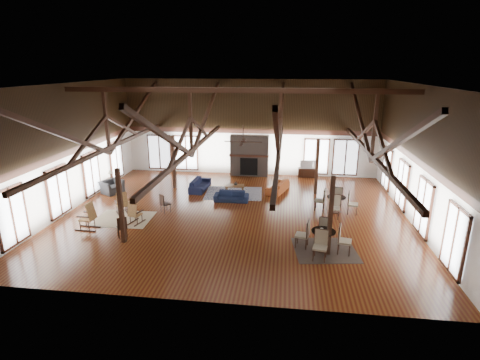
# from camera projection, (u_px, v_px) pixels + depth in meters

# --- Properties ---
(floor) EXTENTS (16.00, 16.00, 0.00)m
(floor) POSITION_uv_depth(u_px,v_px,m) (235.00, 214.00, 17.84)
(floor) COLOR #5F3314
(floor) RESTS_ON ground
(ceiling) EXTENTS (16.00, 14.00, 0.02)m
(ceiling) POSITION_uv_depth(u_px,v_px,m) (234.00, 84.00, 16.08)
(ceiling) COLOR black
(ceiling) RESTS_ON wall_back
(wall_back) EXTENTS (16.00, 0.02, 6.00)m
(wall_back) POSITION_uv_depth(u_px,v_px,m) (250.00, 128.00, 23.60)
(wall_back) COLOR white
(wall_back) RESTS_ON floor
(wall_front) EXTENTS (16.00, 0.02, 6.00)m
(wall_front) POSITION_uv_depth(u_px,v_px,m) (200.00, 208.00, 10.32)
(wall_front) COLOR white
(wall_front) RESTS_ON floor
(wall_left) EXTENTS (0.02, 14.00, 6.00)m
(wall_left) POSITION_uv_depth(u_px,v_px,m) (70.00, 148.00, 17.92)
(wall_left) COLOR white
(wall_left) RESTS_ON floor
(wall_right) EXTENTS (0.02, 14.00, 6.00)m
(wall_right) POSITION_uv_depth(u_px,v_px,m) (420.00, 158.00, 16.00)
(wall_right) COLOR white
(wall_right) RESTS_ON floor
(roof_truss) EXTENTS (15.60, 14.07, 3.14)m
(roof_truss) POSITION_uv_depth(u_px,v_px,m) (235.00, 130.00, 16.66)
(roof_truss) COLOR #32190E
(roof_truss) RESTS_ON wall_back
(post_grid) EXTENTS (8.16, 7.16, 3.05)m
(post_grid) POSITION_uv_depth(u_px,v_px,m) (235.00, 183.00, 17.39)
(post_grid) COLOR #32190E
(post_grid) RESTS_ON floor
(fireplace) EXTENTS (2.50, 0.69, 2.60)m
(fireplace) POSITION_uv_depth(u_px,v_px,m) (249.00, 156.00, 23.79)
(fireplace) COLOR brown
(fireplace) RESTS_ON floor
(ceiling_fan) EXTENTS (1.60, 1.60, 0.75)m
(ceiling_fan) POSITION_uv_depth(u_px,v_px,m) (243.00, 141.00, 15.74)
(ceiling_fan) COLOR black
(ceiling_fan) RESTS_ON roof_truss
(sofa_navy_front) EXTENTS (1.78, 0.71, 0.52)m
(sofa_navy_front) POSITION_uv_depth(u_px,v_px,m) (231.00, 196.00, 19.46)
(sofa_navy_front) COLOR #151E39
(sofa_navy_front) RESTS_ON floor
(sofa_navy_left) EXTENTS (2.06, 0.89, 0.59)m
(sofa_navy_left) POSITION_uv_depth(u_px,v_px,m) (200.00, 184.00, 21.28)
(sofa_navy_left) COLOR #131836
(sofa_navy_left) RESTS_ON floor
(sofa_orange) EXTENTS (2.13, 1.37, 0.58)m
(sofa_orange) POSITION_uv_depth(u_px,v_px,m) (278.00, 186.00, 20.97)
(sofa_orange) COLOR #A1491F
(sofa_orange) RESTS_ON floor
(coffee_table) EXTENTS (1.12, 0.63, 0.41)m
(coffee_table) POSITION_uv_depth(u_px,v_px,m) (235.00, 186.00, 20.79)
(coffee_table) COLOR brown
(coffee_table) RESTS_ON floor
(vase) EXTENTS (0.25, 0.25, 0.21)m
(vase) POSITION_uv_depth(u_px,v_px,m) (236.00, 183.00, 20.76)
(vase) COLOR #B2B2B2
(vase) RESTS_ON coffee_table
(armchair) EXTENTS (1.41, 1.36, 0.71)m
(armchair) POSITION_uv_depth(u_px,v_px,m) (112.00, 187.00, 20.69)
(armchair) COLOR #2E2E30
(armchair) RESTS_ON floor
(side_table_lamp) EXTENTS (0.45, 0.45, 1.15)m
(side_table_lamp) POSITION_uv_depth(u_px,v_px,m) (111.00, 181.00, 21.47)
(side_table_lamp) COLOR black
(side_table_lamp) RESTS_ON floor
(rocking_chair_a) EXTENTS (0.88, 0.97, 1.12)m
(rocking_chair_a) POSITION_uv_depth(u_px,v_px,m) (122.00, 204.00, 17.62)
(rocking_chair_a) COLOR olive
(rocking_chair_a) RESTS_ON floor
(rocking_chair_b) EXTENTS (0.62, 0.89, 1.04)m
(rocking_chair_b) POSITION_uv_depth(u_px,v_px,m) (134.00, 213.00, 16.59)
(rocking_chair_b) COLOR olive
(rocking_chair_b) RESTS_ON floor
(rocking_chair_c) EXTENTS (0.97, 0.57, 1.23)m
(rocking_chair_c) POSITION_uv_depth(u_px,v_px,m) (89.00, 217.00, 16.00)
(rocking_chair_c) COLOR olive
(rocking_chair_c) RESTS_ON floor
(side_chair_a) EXTENTS (0.56, 0.56, 0.94)m
(side_chair_a) POSITION_uv_depth(u_px,v_px,m) (164.00, 202.00, 17.82)
(side_chair_a) COLOR black
(side_chair_a) RESTS_ON floor
(side_chair_b) EXTENTS (0.53, 0.53, 0.91)m
(side_chair_b) POSITION_uv_depth(u_px,v_px,m) (122.00, 226.00, 15.23)
(side_chair_b) COLOR black
(side_chair_b) RESTS_ON floor
(cafe_table_near) EXTENTS (2.17, 2.17, 1.11)m
(cafe_table_near) POSITION_uv_depth(u_px,v_px,m) (323.00, 237.00, 14.18)
(cafe_table_near) COLOR black
(cafe_table_near) RESTS_ON floor
(cafe_table_far) EXTENTS (2.10, 2.10, 1.07)m
(cafe_table_far) POSITION_uv_depth(u_px,v_px,m) (336.00, 201.00, 17.93)
(cafe_table_far) COLOR black
(cafe_table_far) RESTS_ON floor
(cup_near) EXTENTS (0.15, 0.15, 0.10)m
(cup_near) POSITION_uv_depth(u_px,v_px,m) (322.00, 229.00, 14.11)
(cup_near) COLOR #B2B2B2
(cup_near) RESTS_ON cafe_table_near
(cup_far) EXTENTS (0.16, 0.16, 0.10)m
(cup_far) POSITION_uv_depth(u_px,v_px,m) (336.00, 196.00, 17.81)
(cup_far) COLOR #B2B2B2
(cup_far) RESTS_ON cafe_table_far
(tv_console) EXTENTS (1.10, 0.41, 0.55)m
(tv_console) POSITION_uv_depth(u_px,v_px,m) (307.00, 173.00, 23.72)
(tv_console) COLOR black
(tv_console) RESTS_ON floor
(television) EXTENTS (0.95, 0.25, 0.54)m
(television) POSITION_uv_depth(u_px,v_px,m) (307.00, 164.00, 23.56)
(television) COLOR #B2B2B2
(television) RESTS_ON tv_console
(rug_tan) EXTENTS (2.61, 2.08, 0.01)m
(rug_tan) POSITION_uv_depth(u_px,v_px,m) (123.00, 219.00, 17.24)
(rug_tan) COLOR tan
(rug_tan) RESTS_ON floor
(rug_navy) EXTENTS (3.22, 2.49, 0.01)m
(rug_navy) POSITION_uv_depth(u_px,v_px,m) (234.00, 193.00, 20.72)
(rug_navy) COLOR #181B43
(rug_navy) RESTS_ON floor
(rug_dark) EXTENTS (2.58, 2.40, 0.01)m
(rug_dark) POSITION_uv_depth(u_px,v_px,m) (325.00, 250.00, 14.33)
(rug_dark) COLOR black
(rug_dark) RESTS_ON floor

